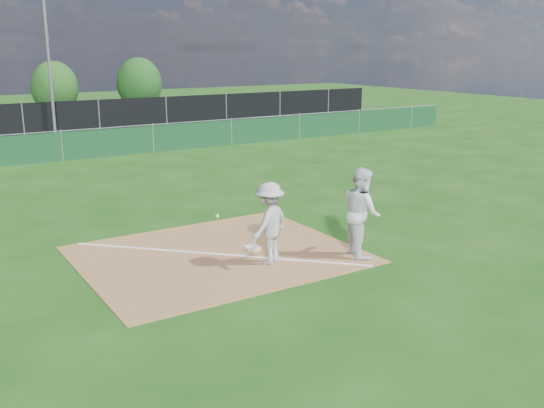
# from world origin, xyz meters

# --- Properties ---
(ground) EXTENTS (90.00, 90.00, 0.00)m
(ground) POSITION_xyz_m (0.00, 10.00, 0.00)
(ground) COLOR #16430E
(ground) RESTS_ON ground
(infield_dirt) EXTENTS (6.00, 5.00, 0.02)m
(infield_dirt) POSITION_xyz_m (0.00, 1.00, 0.01)
(infield_dirt) COLOR olive
(infield_dirt) RESTS_ON ground
(foul_line) EXTENTS (5.01, 5.01, 0.01)m
(foul_line) POSITION_xyz_m (0.00, 1.00, 0.03)
(foul_line) COLOR white
(foul_line) RESTS_ON infield_dirt
(green_fence) EXTENTS (44.00, 0.05, 1.20)m
(green_fence) POSITION_xyz_m (0.00, 15.00, 0.60)
(green_fence) COLOR #0F381C
(green_fence) RESTS_ON ground
(black_fence) EXTENTS (46.00, 0.04, 1.80)m
(black_fence) POSITION_xyz_m (0.00, 23.00, 0.90)
(black_fence) COLOR black
(black_fence) RESTS_ON ground
(parking_lot) EXTENTS (46.00, 9.00, 0.01)m
(parking_lot) POSITION_xyz_m (0.00, 28.00, 0.01)
(parking_lot) COLOR black
(parking_lot) RESTS_ON ground
(light_pole) EXTENTS (0.16, 0.16, 8.00)m
(light_pole) POSITION_xyz_m (1.50, 22.70, 4.00)
(light_pole) COLOR slate
(light_pole) RESTS_ON ground
(first_base) EXTENTS (0.36, 0.36, 0.07)m
(first_base) POSITION_xyz_m (0.85, 0.88, 0.06)
(first_base) COLOR white
(first_base) RESTS_ON infield_dirt
(play_at_first) EXTENTS (1.88, 1.09, 1.79)m
(play_at_first) POSITION_xyz_m (0.71, -0.08, 0.92)
(play_at_first) COLOR silver
(play_at_first) RESTS_ON infield_dirt
(runner) EXTENTS (1.03, 1.17, 2.03)m
(runner) POSITION_xyz_m (2.76, -0.73, 1.01)
(runner) COLOR white
(runner) RESTS_ON ground
(car_right) EXTENTS (4.98, 2.90, 1.35)m
(car_right) POSITION_xyz_m (6.06, 27.42, 0.69)
(car_right) COLOR black
(car_right) RESTS_ON parking_lot
(tree_mid) EXTENTS (3.15, 3.15, 3.73)m
(tree_mid) POSITION_xyz_m (4.02, 33.01, 1.92)
(tree_mid) COLOR #382316
(tree_mid) RESTS_ON ground
(tree_right) EXTENTS (3.30, 3.30, 3.91)m
(tree_right) POSITION_xyz_m (10.14, 33.12, 2.01)
(tree_right) COLOR #382316
(tree_right) RESTS_ON ground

